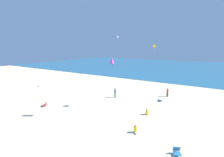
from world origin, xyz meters
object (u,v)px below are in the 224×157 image
Objects in this scene: person_3 at (168,92)px; kite_yellow at (154,46)px; cooler_box at (160,100)px; kite_white at (118,36)px; beach_chair_far_left at (45,104)px; person_0 at (136,130)px; beach_chair_near_camera at (177,151)px; person_2 at (147,112)px; person_1 at (115,92)px; kite_blue at (66,58)px; kite_magenta at (112,61)px.

kite_yellow reaches higher than person_3.
kite_white reaches higher than cooler_box.
kite_yellow is at bearing 115.00° from cooler_box.
kite_yellow is (8.70, 17.79, 7.49)m from beach_chair_far_left.
person_0 is 19.65m from kite_yellow.
person_3 is at bearing 148.18° from beach_chair_far_left.
person_3 is 0.76× the size of kite_white.
kite_white is (-17.70, 15.23, 9.67)m from person_3.
person_0 is 0.55× the size of kite_yellow.
beach_chair_near_camera is 7.14m from person_2.
beach_chair_near_camera is at bearing 56.96° from person_1.
cooler_box is at bearing 176.63° from beach_chair_near_camera.
kite_white is (-17.36, 18.06, 10.33)m from cooler_box.
person_1 reaches higher than beach_chair_far_left.
person_0 is 0.54× the size of person_3.
person_3 is at bearing 83.10° from cooler_box.
person_0 is at bearing -133.16° from beach_chair_near_camera.
kite_white is 1.74× the size of kite_blue.
kite_magenta is (-5.27, -8.00, 5.19)m from person_3.
cooler_box is 27.10m from kite_white.
kite_magenta reaches higher than person_1.
person_2 reaches higher than beach_chair_near_camera.
kite_magenta reaches higher than beach_chair_far_left.
beach_chair_far_left is 1.24× the size of cooler_box.
kite_magenta is (-1.27, -13.01, -1.78)m from kite_yellow.
kite_magenta is (12.44, -23.24, -4.48)m from kite_white.
beach_chair_near_camera is 25.30m from kite_blue.
person_1 is at bearing 114.35° from kite_magenta.
person_0 is 34.66m from kite_white.
person_1 is (5.91, 8.14, 0.56)m from beach_chair_far_left.
person_3 is at bearing 10.48° from kite_blue.
cooler_box is 0.43× the size of kite_yellow.
person_2 is (6.43, -3.61, -0.57)m from person_1.
beach_chair_far_left is 10.52m from kite_magenta.
kite_magenta is at bearing 135.73° from beach_chair_far_left.
kite_white is 17.32m from kite_yellow.
person_1 is 0.80× the size of kite_white.
person_3 is (-3.92, 13.97, 0.53)m from beach_chair_near_camera.
person_3 reaches higher than cooler_box.
person_2 is at bearing 68.67° from person_1.
kite_blue is (-5.78, 9.37, 5.19)m from beach_chair_far_left.
beach_chair_near_camera is at bearing 98.90° from beach_chair_far_left.
person_0 reaches higher than person_2.
person_0 is at bearing -76.83° from kite_yellow.
person_1 is 8.22m from person_3.
kite_white is (-17.35, 23.49, 10.20)m from person_2.
kite_yellow is (-4.14, 17.68, 7.49)m from person_0.
kite_white is at bearing 118.16° from kite_magenta.
beach_chair_far_left is 0.58× the size of kite_magenta.
person_0 is 0.71× the size of kite_blue.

